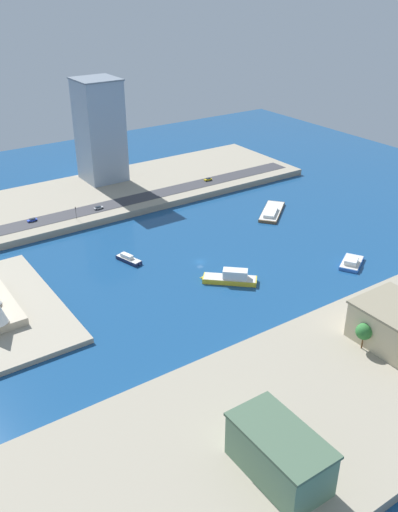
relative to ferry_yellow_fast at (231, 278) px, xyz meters
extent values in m
plane|color=navy|center=(22.27, 0.57, -2.12)|extent=(440.00, 440.00, 0.00)
cube|color=#9E937F|center=(-73.96, 0.57, -0.35)|extent=(70.00, 240.00, 3.54)
cube|color=#9E937F|center=(118.49, 0.57, -0.35)|extent=(70.00, 240.00, 3.54)
cube|color=#38383D|center=(97.87, 0.57, 1.49)|extent=(12.21, 228.00, 0.15)
cube|color=yellow|center=(0.40, 0.44, -1.06)|extent=(19.80, 20.90, 2.13)
cone|color=yellow|center=(8.33, 9.18, -1.06)|extent=(2.71, 2.71, 1.92)
cube|color=white|center=(-1.08, -1.19, 1.90)|extent=(10.19, 10.58, 3.78)
cube|color=beige|center=(0.40, 0.44, 0.06)|extent=(19.01, 20.07, 0.10)
cube|color=brown|center=(46.49, -62.77, -1.42)|extent=(25.29, 28.06, 1.41)
cone|color=brown|center=(55.74, -74.13, -1.42)|extent=(1.79, 1.79, 1.27)
cube|color=white|center=(43.75, -59.41, 0.09)|extent=(13.04, 14.20, 1.61)
cube|color=beige|center=(46.49, -62.77, -0.66)|extent=(24.28, 26.94, 0.10)
cube|color=#1E284C|center=(40.52, 26.78, -1.32)|extent=(13.64, 7.36, 1.60)
cone|color=#1E284C|center=(33.82, 24.91, -1.32)|extent=(1.78, 1.78, 1.44)
cube|color=white|center=(41.63, 27.09, 0.28)|extent=(6.62, 3.99, 1.60)
cube|color=beige|center=(40.52, 26.78, -0.47)|extent=(13.10, 7.07, 0.10)
cube|color=blue|center=(-17.71, -53.55, -1.39)|extent=(14.68, 17.27, 1.46)
cone|color=blue|center=(-13.65, -60.48, -1.39)|extent=(1.80, 1.80, 1.31)
cube|color=white|center=(-18.59, -52.05, 0.42)|extent=(7.76, 8.15, 2.17)
cube|color=beige|center=(-17.71, -53.55, -0.61)|extent=(14.09, 16.58, 0.10)
cube|color=slate|center=(-87.83, 52.14, 7.73)|extent=(25.94, 14.01, 12.63)
cube|color=#47624A|center=(-87.83, 52.14, 14.45)|extent=(26.98, 14.57, 0.80)
cube|color=#8C9EB2|center=(138.32, -8.04, 30.46)|extent=(23.78, 22.89, 58.09)
cube|color=slate|center=(138.32, -8.04, 59.91)|extent=(24.73, 23.81, 0.80)
cylinder|color=black|center=(98.82, -56.30, 1.89)|extent=(0.28, 0.65, 0.64)
cylinder|color=black|center=(100.47, -56.37, 1.89)|extent=(0.28, 0.65, 0.64)
cylinder|color=black|center=(98.69, -59.66, 1.89)|extent=(0.28, 0.65, 0.64)
cylinder|color=black|center=(100.34, -59.73, 1.89)|extent=(0.28, 0.65, 0.64)
cube|color=yellow|center=(99.58, -58.02, 2.21)|extent=(2.05, 4.87, 0.85)
cube|color=#262D38|center=(99.57, -58.26, 2.89)|extent=(1.74, 2.75, 0.51)
cylinder|color=black|center=(99.12, 51.56, 1.89)|extent=(0.27, 0.65, 0.64)
cylinder|color=black|center=(100.68, 51.62, 1.89)|extent=(0.27, 0.65, 0.64)
cylinder|color=black|center=(99.24, 48.13, 1.89)|extent=(0.27, 0.65, 0.64)
cylinder|color=black|center=(100.80, 48.18, 1.89)|extent=(0.27, 0.65, 0.64)
cube|color=blue|center=(99.96, 49.87, 2.15)|extent=(1.92, 4.96, 0.73)
cube|color=#262D38|center=(99.97, 49.63, 2.79)|extent=(1.64, 2.80, 0.55)
cylinder|color=black|center=(96.87, 13.56, 1.89)|extent=(0.28, 0.65, 0.64)
cylinder|color=black|center=(95.29, 13.49, 1.89)|extent=(0.28, 0.65, 0.64)
cylinder|color=black|center=(96.72, 17.14, 1.89)|extent=(0.28, 0.65, 0.64)
cylinder|color=black|center=(95.14, 17.08, 1.89)|extent=(0.28, 0.65, 0.64)
cube|color=#B7B7BC|center=(96.01, 15.32, 2.14)|extent=(1.99, 5.20, 0.70)
cube|color=#262D38|center=(96.00, 15.57, 2.76)|extent=(1.68, 2.93, 0.53)
cylinder|color=black|center=(90.51, 30.10, 4.17)|extent=(0.18, 0.18, 5.50)
cube|color=black|center=(90.51, 30.10, 7.42)|extent=(0.36, 0.36, 1.00)
sphere|color=red|center=(90.51, 30.10, 7.77)|extent=(0.24, 0.24, 0.24)
sphere|color=yellow|center=(90.51, 30.10, 7.42)|extent=(0.24, 0.24, 0.24)
sphere|color=green|center=(90.51, 30.10, 7.07)|extent=(0.24, 0.24, 0.24)
cylinder|color=brown|center=(-62.13, -15.21, 3.48)|extent=(0.50, 0.50, 4.12)
sphere|color=#2D7233|center=(-62.13, -15.21, 7.51)|extent=(4.93, 4.93, 4.93)
cylinder|color=brown|center=(-64.54, -5.70, 3.66)|extent=(0.50, 0.50, 4.49)
sphere|color=#2D7233|center=(-64.54, -5.70, 8.17)|extent=(5.65, 5.65, 5.65)
camera|label=1|loc=(-158.08, 123.98, 114.39)|focal=38.82mm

